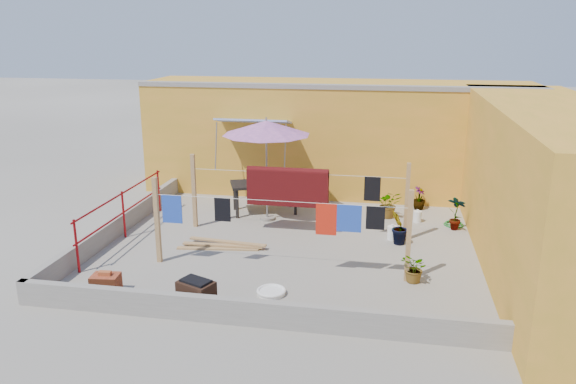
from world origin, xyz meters
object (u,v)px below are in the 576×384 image
Objects in this scene: water_jug_b at (417,217)px; plant_back_a at (389,204)px; outdoor_table at (265,185)px; water_jug_a at (392,233)px; patio_umbrella at (266,128)px; green_hose at (454,224)px; brick_stack at (106,284)px; white_basin at (271,292)px; brazier at (196,294)px.

plant_back_a is at bearing 161.81° from water_jug_b.
outdoor_table is 5.32× the size of water_jug_a.
plant_back_a is at bearing 13.50° from patio_umbrella.
water_jug_a is 0.75× the size of green_hose.
plant_back_a is (3.20, 0.16, -0.37)m from outdoor_table.
brick_stack is 0.98× the size of white_basin.
outdoor_table is at bearing 90.27° from brazier.
white_basin is 1.12× the size of green_hose.
green_hose is (0.87, -0.09, -0.11)m from water_jug_b.
water_jug_b is at bearing 41.62° from brick_stack.
plant_back_a reaches higher than brazier.
green_hose is (4.79, -0.17, -0.70)m from outdoor_table.
water_jug_a is at bearing -23.27° from outdoor_table.
white_basin is at bearing -128.96° from green_hose.
water_jug_b is at bearing 53.86° from brazier.
brick_stack reaches higher than water_jug_a.
outdoor_table is at bearing 104.14° from white_basin.
outdoor_table is at bearing 177.98° from green_hose.
patio_umbrella is 5.40× the size of green_hose.
water_jug_b is at bearing 65.65° from water_jug_a.
white_basin reaches higher than green_hose.
water_jug_b reaches higher than green_hose.
water_jug_b is (3.72, 0.49, -2.18)m from patio_umbrella.
water_jug_a is (2.14, 3.22, 0.11)m from white_basin.
brazier reaches higher than water_jug_b.
brick_stack is at bearing -133.26° from plant_back_a.
water_jug_a is (5.09, 3.72, -0.02)m from brick_stack.
outdoor_table reaches higher than green_hose.
brazier is 0.99× the size of plant_back_a.
brazier is at bearing -129.49° from water_jug_a.
plant_back_a is (2.03, 4.80, 0.31)m from white_basin.
brick_stack is 3.01m from white_basin.
brazier is 1.31× the size of white_basin.
plant_back_a is at bearing 93.88° from water_jug_a.
water_jug_b is (3.89, 5.32, -0.12)m from brazier.
brick_stack is 7.28m from plant_back_a.
patio_umbrella is 3.67× the size of brazier.
plant_back_a is (4.99, 5.30, 0.17)m from brick_stack.
brazier reaches higher than water_jug_a.
green_hose is (3.62, 4.47, -0.02)m from white_basin.
outdoor_table is (-0.19, 0.57, -1.59)m from patio_umbrella.
water_jug_a is 1.12× the size of water_jug_b.
patio_umbrella is at bearing 103.52° from white_basin.
brick_stack is 6.31m from water_jug_a.
outdoor_table is 5.42m from brazier.
plant_back_a reaches higher than white_basin.
brazier reaches higher than brick_stack.
water_jug_a is 1.47m from water_jug_b.
white_basin is 5.22m from plant_back_a.
patio_umbrella reaches higher than plant_back_a.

